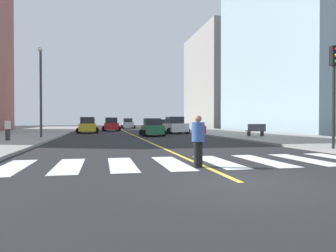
% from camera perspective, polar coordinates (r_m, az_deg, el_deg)
% --- Properties ---
extents(ground_plane, '(220.00, 220.00, 0.00)m').
position_cam_1_polar(ground_plane, '(8.31, 12.88, -9.78)').
color(ground_plane, black).
extents(sidewalk_kerb_east, '(10.00, 120.00, 0.15)m').
position_cam_1_polar(sidewalk_kerb_east, '(31.59, 17.93, -1.81)').
color(sidewalk_kerb_east, gray).
rests_on(sidewalk_kerb_east, ground).
extents(crosswalk_paint, '(13.50, 4.00, 0.01)m').
position_cam_1_polar(crosswalk_paint, '(12.02, 4.88, -6.43)').
color(crosswalk_paint, silver).
rests_on(crosswalk_paint, ground).
extents(lane_divider_paint, '(0.16, 80.00, 0.01)m').
position_cam_1_polar(lane_divider_paint, '(47.57, -7.59, -0.97)').
color(lane_divider_paint, yellow).
rests_on(lane_divider_paint, ground).
extents(parking_garage_concrete, '(18.00, 24.00, 22.67)m').
position_cam_1_polar(parking_garage_concrete, '(80.23, 11.31, 7.88)').
color(parking_garage_concrete, gray).
rests_on(parking_garage_concrete, ground).
extents(car_white_nearest, '(3.01, 4.70, 2.06)m').
position_cam_1_polar(car_white_nearest, '(39.38, 1.26, 0.05)').
color(car_white_nearest, silver).
rests_on(car_white_nearest, ground).
extents(car_gray_second, '(2.95, 4.67, 2.07)m').
position_cam_1_polar(car_gray_second, '(61.12, -10.01, 0.34)').
color(car_gray_second, slate).
rests_on(car_gray_second, ground).
extents(car_red_third, '(2.89, 4.63, 2.07)m').
position_cam_1_polar(car_red_third, '(50.07, -10.03, 0.22)').
color(car_red_third, red).
rests_on(car_red_third, ground).
extents(car_yellow_fourth, '(2.88, 4.58, 2.03)m').
position_cam_1_polar(car_yellow_fourth, '(42.14, -14.03, 0.06)').
color(car_yellow_fourth, gold).
rests_on(car_yellow_fourth, ground).
extents(car_silver_fifth, '(3.01, 4.75, 2.10)m').
position_cam_1_polar(car_silver_fifth, '(67.21, -7.12, 0.40)').
color(car_silver_fifth, '#B7B7BC').
rests_on(car_silver_fifth, ground).
extents(car_black_sixth, '(2.49, 3.98, 1.78)m').
position_cam_1_polar(car_black_sixth, '(49.57, -1.51, 0.07)').
color(car_black_sixth, black).
rests_on(car_black_sixth, ground).
extents(car_green_seventh, '(2.55, 4.07, 1.81)m').
position_cam_1_polar(car_green_seventh, '(33.16, -2.80, -0.31)').
color(car_green_seventh, '#236B42').
rests_on(car_green_seventh, ground).
extents(traffic_light_near_corner, '(0.36, 0.41, 5.16)m').
position_cam_1_polar(traffic_light_near_corner, '(18.33, 27.32, 7.74)').
color(traffic_light_near_corner, black).
rests_on(traffic_light_near_corner, sidewalk_kerb_east).
extents(park_bench, '(1.82, 0.63, 1.12)m').
position_cam_1_polar(park_bench, '(30.67, 15.31, -0.73)').
color(park_bench, '#47474C').
rests_on(park_bench, sidewalk_kerb_east).
extents(pedestrian_crossing, '(0.43, 0.43, 1.73)m').
position_cam_1_polar(pedestrian_crossing, '(10.75, 5.35, -2.23)').
color(pedestrian_crossing, black).
rests_on(pedestrian_crossing, ground).
extents(pedestrian_walking_west, '(0.40, 0.40, 1.63)m').
position_cam_1_polar(pedestrian_walking_west, '(25.76, -26.51, -0.30)').
color(pedestrian_walking_west, '#38383D').
rests_on(pedestrian_walking_west, sidewalk_kerb_west).
extents(fire_hydrant, '(0.26, 0.26, 0.89)m').
position_cam_1_polar(fire_hydrant, '(35.79, 6.59, -0.65)').
color(fire_hydrant, red).
rests_on(fire_hydrant, sidewalk_kerb_east).
extents(street_lamp, '(0.44, 0.44, 7.75)m').
position_cam_1_polar(street_lamp, '(29.86, -21.59, 6.91)').
color(street_lamp, '#38383D').
rests_on(street_lamp, sidewalk_kerb_west).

